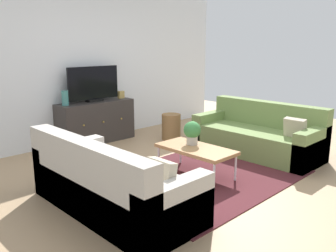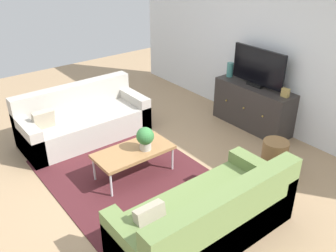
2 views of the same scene
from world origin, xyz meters
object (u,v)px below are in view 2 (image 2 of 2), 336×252
coffee_table (134,152)px  wicker_basket (274,157)px  couch_left_side (82,121)px  glass_vase (230,70)px  couch_right_side (209,220)px  mantel_clock (285,93)px  potted_plant (145,138)px  flat_screen_tv (258,68)px  tv_console (253,106)px

coffee_table → wicker_basket: size_ratio=2.23×
couch_left_side → glass_vase: (0.86, 2.37, 0.57)m
couch_right_side → mantel_clock: (-0.89, 2.37, 0.51)m
mantel_clock → wicker_basket: (0.50, -0.80, -0.55)m
couch_left_side → wicker_basket: bearing=32.3°
potted_plant → mantel_clock: mantel_clock is taller
couch_right_side → coffee_table: bearing=178.2°
couch_right_side → wicker_basket: (-0.39, 1.57, -0.04)m
coffee_table → flat_screen_tv: (0.01, 2.35, 0.66)m
glass_vase → potted_plant: bearing=-74.1°
mantel_clock → wicker_basket: bearing=-57.9°
couch_right_side → potted_plant: (-1.39, 0.18, 0.29)m
potted_plant → glass_vase: size_ratio=1.29×
potted_plant → glass_vase: glass_vase is taller
tv_console → glass_vase: bearing=180.0°
potted_plant → flat_screen_tv: (-0.06, 2.21, 0.46)m
couch_right_side → mantel_clock: size_ratio=14.91×
coffee_table → flat_screen_tv: bearing=89.6°
couch_left_side → mantel_clock: bearing=50.2°
coffee_table → glass_vase: size_ratio=4.25×
potted_plant → wicker_basket: (1.00, 1.39, -0.33)m
coffee_table → wicker_basket: (1.08, 1.53, -0.13)m
glass_vase → mantel_clock: glass_vase is taller
couch_right_side → mantel_clock: mantel_clock is taller
glass_vase → couch_left_side: bearing=-109.9°
tv_console → flat_screen_tv: flat_screen_tv is taller
glass_vase → wicker_basket: 1.91m
tv_console → coffee_table: bearing=-90.4°
couch_right_side → flat_screen_tv: flat_screen_tv is taller
couch_left_side → mantel_clock: mantel_clock is taller
coffee_table → potted_plant: bearing=60.1°
wicker_basket → flat_screen_tv: bearing=142.3°
wicker_basket → mantel_clock: bearing=122.1°
tv_console → flat_screen_tv: (-0.00, 0.02, 0.66)m
coffee_table → wicker_basket: wicker_basket is taller
couch_left_side → potted_plant: size_ratio=6.23×
couch_right_side → tv_console: (-1.45, 2.37, 0.09)m
couch_right_side → flat_screen_tv: 2.90m
couch_left_side → couch_right_side: bearing=0.0°
mantel_clock → tv_console: bearing=-180.0°
couch_left_side → tv_console: bearing=59.1°
couch_left_side → wicker_basket: 2.94m
potted_plant → flat_screen_tv: bearing=91.7°
couch_right_side → tv_console: size_ratio=1.42×
mantel_clock → couch_right_side: bearing=-69.4°
coffee_table → potted_plant: (0.08, 0.14, 0.20)m
couch_right_side → tv_console: couch_right_side is taller
couch_left_side → potted_plant: couch_left_side is taller
coffee_table → tv_console: tv_console is taller
flat_screen_tv → mantel_clock: flat_screen_tv is taller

